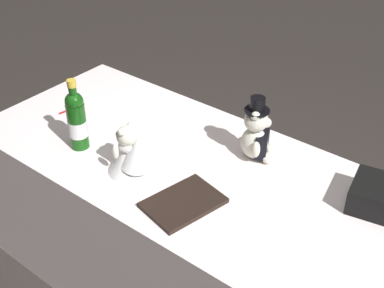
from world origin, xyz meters
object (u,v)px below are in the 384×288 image
at_px(teddy_bear_groom, 257,135).
at_px(guestbook, 183,203).
at_px(teddy_bear_bride, 131,153).
at_px(champagne_bottle, 77,120).
at_px(signing_pen, 71,109).

xyz_separation_m(teddy_bear_groom, guestbook, (0.04, 0.42, -0.10)).
bearing_deg(teddy_bear_bride, teddy_bear_groom, -130.53).
height_order(teddy_bear_bride, champagne_bottle, champagne_bottle).
height_order(champagne_bottle, guestbook, champagne_bottle).
bearing_deg(signing_pen, teddy_bear_groom, -166.00).
relative_size(signing_pen, guestbook, 0.50).
bearing_deg(champagne_bottle, signing_pen, -33.57).
distance_m(teddy_bear_groom, teddy_bear_bride, 0.51).
bearing_deg(teddy_bear_groom, signing_pen, 14.00).
bearing_deg(guestbook, champagne_bottle, 10.25).
relative_size(teddy_bear_groom, teddy_bear_bride, 1.31).
xyz_separation_m(teddy_bear_bride, guestbook, (-0.29, 0.03, -0.08)).
bearing_deg(teddy_bear_groom, teddy_bear_bride, 49.47).
xyz_separation_m(teddy_bear_groom, signing_pen, (0.90, 0.22, -0.11)).
distance_m(signing_pen, guestbook, 0.88).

